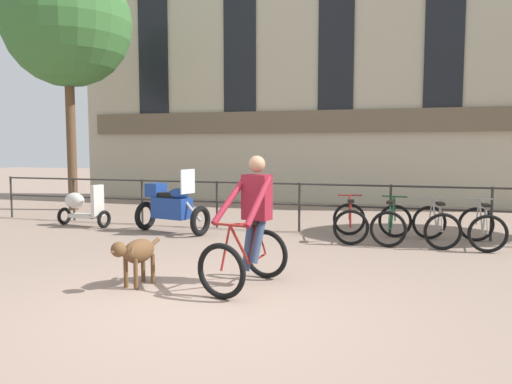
{
  "coord_description": "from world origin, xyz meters",
  "views": [
    {
      "loc": [
        2.12,
        -5.17,
        1.82
      ],
      "look_at": [
        -0.27,
        2.86,
        1.05
      ],
      "focal_mm": 35.0,
      "sensor_mm": 36.0,
      "label": 1
    }
  ],
  "objects": [
    {
      "name": "parked_bicycle_mid_right",
      "position": [
        2.71,
        4.54,
        0.36
      ],
      "size": [
        0.84,
        1.21,
        0.86
      ],
      "rotation": [
        0.0,
        0.0,
        3.31
      ],
      "color": "black",
      "rests_on": "ground_plane"
    },
    {
      "name": "dog",
      "position": [
        -1.18,
        0.48,
        0.45
      ],
      "size": [
        0.37,
        0.89,
        0.64
      ],
      "rotation": [
        0.0,
        0.0,
        -0.23
      ],
      "color": "brown",
      "rests_on": "ground_plane"
    },
    {
      "name": "parked_motorcycle",
      "position": [
        -2.55,
        4.29,
        0.56
      ],
      "size": [
        1.7,
        0.97,
        1.35
      ],
      "rotation": [
        0.0,
        0.0,
        1.34
      ],
      "color": "black",
      "rests_on": "ground_plane"
    },
    {
      "name": "parked_bicycle_near_lamp",
      "position": [
        1.14,
        4.54,
        0.36
      ],
      "size": [
        0.8,
        1.19,
        0.86
      ],
      "rotation": [
        0.0,
        0.0,
        3.28
      ],
      "color": "black",
      "rests_on": "ground_plane"
    },
    {
      "name": "tree_canalside_left",
      "position": [
        -6.93,
        6.92,
        5.2
      ],
      "size": [
        3.51,
        3.51,
        6.98
      ],
      "color": "brown",
      "rests_on": "ground_plane"
    },
    {
      "name": "canal_railing",
      "position": [
        -0.0,
        5.2,
        0.71
      ],
      "size": [
        15.05,
        0.05,
        1.05
      ],
      "color": "#2D2B28",
      "rests_on": "ground_plane"
    },
    {
      "name": "building_facade",
      "position": [
        0.0,
        10.99,
        4.62
      ],
      "size": [
        18.0,
        0.72,
        9.29
      ],
      "color": "#BCB299",
      "rests_on": "ground_plane"
    },
    {
      "name": "parked_bicycle_mid_left",
      "position": [
        1.92,
        4.54,
        0.36
      ],
      "size": [
        0.76,
        1.17,
        0.86
      ],
      "rotation": [
        0.0,
        0.0,
        3.05
      ],
      "color": "black",
      "rests_on": "ground_plane"
    },
    {
      "name": "cyclist_with_bike",
      "position": [
        0.22,
        0.96,
        0.76
      ],
      "size": [
        0.93,
        1.29,
        1.7
      ],
      "rotation": [
        0.0,
        0.0,
        -0.23
      ],
      "color": "black",
      "rests_on": "ground_plane"
    },
    {
      "name": "ground_plane",
      "position": [
        0.0,
        0.0,
        0.0
      ],
      "size": [
        60.0,
        60.0,
        0.0
      ],
      "primitive_type": "plane",
      "color": "gray"
    },
    {
      "name": "parked_bicycle_far_end",
      "position": [
        3.5,
        4.54,
        0.36
      ],
      "size": [
        0.72,
        1.14,
        0.86
      ],
      "rotation": [
        0.0,
        0.0,
        3.19
      ],
      "color": "black",
      "rests_on": "ground_plane"
    },
    {
      "name": "parked_scooter",
      "position": [
        -4.89,
        4.49,
        0.46
      ],
      "size": [
        1.33,
        0.59,
        0.96
      ],
      "rotation": [
        0.0,
        0.0,
        1.41
      ],
      "color": "black",
      "rests_on": "ground_plane"
    }
  ]
}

